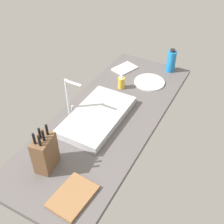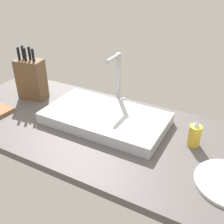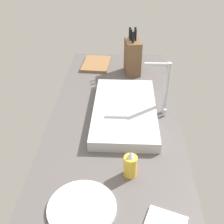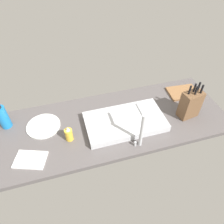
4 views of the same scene
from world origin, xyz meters
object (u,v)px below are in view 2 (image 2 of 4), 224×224
Objects in this scene: faucet at (118,76)px; knife_block at (31,79)px; sink_basin at (105,118)px; soap_bottle at (195,135)px.

faucet is 48.97cm from knife_block.
knife_block reaches higher than sink_basin.
faucet is 0.97× the size of knife_block.
faucet is at bearing 159.57° from soap_bottle.
knife_block reaches higher than faucet.
knife_block is 2.40× the size of soap_bottle.
soap_bottle reaches higher than sink_basin.
knife_block is at bearing -161.91° from faucet.
soap_bottle is at bearing 3.53° from sink_basin.
sink_basin is at bearing -176.47° from soap_bottle.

